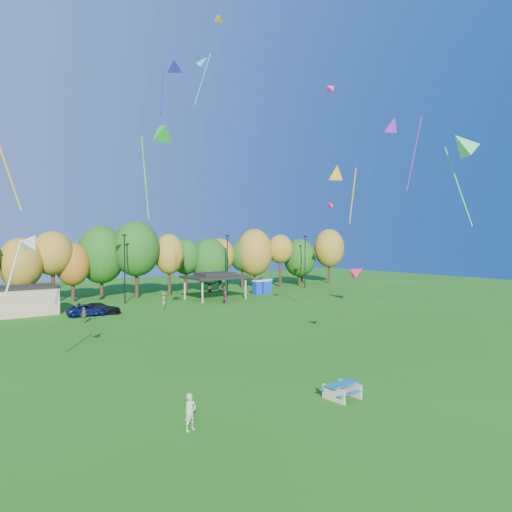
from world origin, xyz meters
TOP-DOWN VIEW (x-y plane):
  - ground at (0.00, 0.00)m, footprint 160.00×160.00m
  - tree_line at (-1.03, 45.51)m, footprint 93.57×10.55m
  - lamp_posts at (2.00, 40.00)m, footprint 64.50×0.25m
  - utility_building at (-10.00, 38.00)m, footprint 6.30×4.30m
  - pavilion at (14.00, 37.00)m, footprint 8.20×6.20m
  - porta_potties at (23.37, 38.10)m, footprint 3.75×2.06m
  - picnic_table at (-1.88, -1.66)m, footprint 1.90×1.59m
  - kite_flyer at (-10.25, -0.49)m, footprint 0.66×0.51m
  - car_c at (-4.74, 33.16)m, footprint 4.82×2.67m
  - car_d at (-3.48, 33.22)m, footprint 4.93×3.15m
  - far_person_1 at (-6.44, 28.72)m, footprint 0.99×0.93m
  - far_person_2 at (12.48, 31.97)m, footprint 1.54×1.52m
  - far_person_3 at (5.49, 35.62)m, footprint 0.85×0.96m
  - kite_0 at (-15.06, 7.62)m, footprint 2.04×1.57m
  - kite_1 at (17.36, 17.84)m, footprint 1.44×1.10m
  - kite_2 at (8.08, 29.76)m, footprint 2.94×3.67m
  - kite_4 at (-3.73, 13.75)m, footprint 2.14×2.75m
  - kite_5 at (5.72, 22.73)m, footprint 1.28×1.51m
  - kite_7 at (6.96, 4.97)m, footprint 1.58×1.49m
  - kite_9 at (15.04, 1.33)m, footprint 4.45×3.66m
  - kite_10 at (23.07, 14.03)m, footprint 2.92×4.97m
  - kite_11 at (10.57, 10.62)m, footprint 2.42×3.33m
  - kite_13 at (-5.33, 12.83)m, footprint 2.21×4.63m
  - kite_14 at (25.13, 25.60)m, footprint 1.46×1.26m

SIDE VIEW (x-z plane):
  - ground at x=0.00m, z-range 0.00..0.00m
  - picnic_table at x=-1.88m, z-range 0.07..0.86m
  - car_c at x=-4.74m, z-range 0.00..1.28m
  - car_d at x=-3.48m, z-range 0.00..1.33m
  - kite_flyer at x=-10.25m, z-range 0.00..1.63m
  - far_person_1 at x=-6.44m, z-range 0.00..1.64m
  - far_person_3 at x=5.49m, z-range 0.00..1.66m
  - far_person_2 at x=12.48m, z-range 0.00..1.77m
  - porta_potties at x=23.37m, z-range 0.01..2.19m
  - utility_building at x=-10.00m, z-range 0.01..3.26m
  - pavilion at x=14.00m, z-range 1.34..5.11m
  - lamp_posts at x=2.00m, z-range 0.36..9.45m
  - tree_line at x=-1.03m, z-range 0.34..11.49m
  - kite_7 at x=6.96m, z-range 5.32..6.60m
  - kite_0 at x=-15.06m, z-range 6.54..9.95m
  - kite_14 at x=25.13m, z-range 12.57..13.80m
  - kite_11 at x=10.57m, z-range 11.65..17.26m
  - kite_9 at x=15.04m, z-range 11.99..19.83m
  - kite_13 at x=-5.33m, z-range 12.42..20.07m
  - kite_10 at x=23.07m, z-range 16.94..25.53m
  - kite_4 at x=-3.73m, z-range 19.24..23.83m
  - kite_1 at x=17.36m, z-range 24.42..25.86m
  - kite_2 at x=8.08m, z-range 26.22..32.79m
  - kite_5 at x=5.72m, z-range 30.68..31.96m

